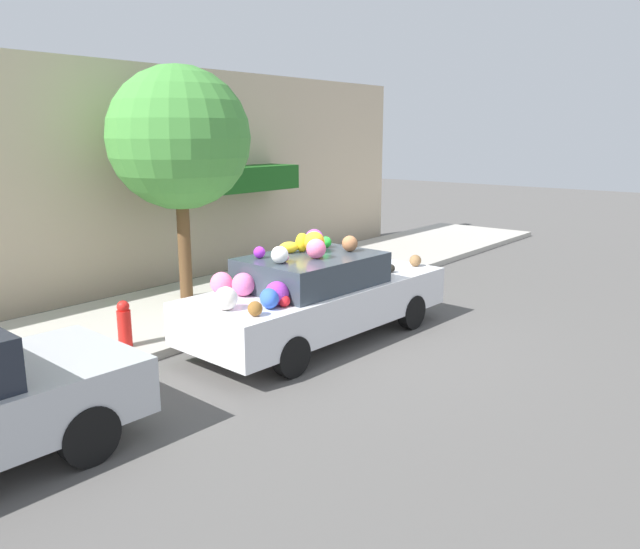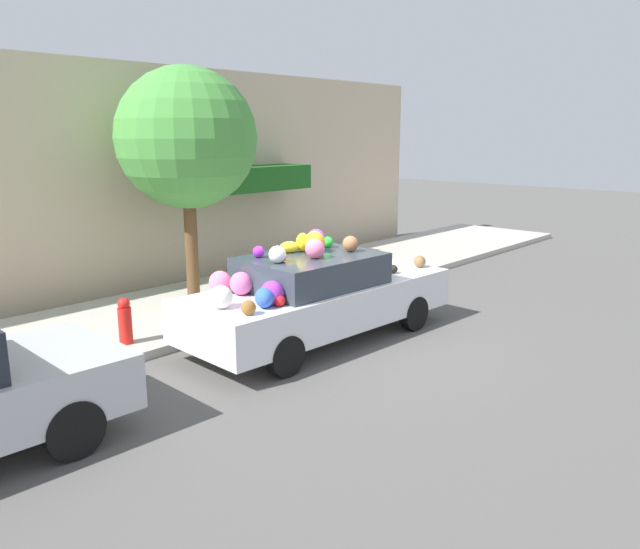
% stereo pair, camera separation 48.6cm
% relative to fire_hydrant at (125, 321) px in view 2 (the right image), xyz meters
% --- Properties ---
extents(ground_plane, '(60.00, 60.00, 0.00)m').
position_rel_fire_hydrant_xyz_m(ground_plane, '(2.40, -1.64, -0.48)').
color(ground_plane, '#565451').
extents(sidewalk_curb, '(24.00, 3.20, 0.14)m').
position_rel_fire_hydrant_xyz_m(sidewalk_curb, '(2.40, 1.06, -0.41)').
color(sidewalk_curb, '#B2ADA3').
rests_on(sidewalk_curb, ground).
extents(building_facade, '(18.00, 1.20, 4.56)m').
position_rel_fire_hydrant_xyz_m(building_facade, '(2.55, 3.27, 1.79)').
color(building_facade, '#C6B293').
rests_on(building_facade, ground).
extents(street_tree, '(2.57, 2.57, 4.25)m').
position_rel_fire_hydrant_xyz_m(street_tree, '(2.36, 1.53, 2.61)').
color(street_tree, brown).
rests_on(street_tree, sidewalk_curb).
extents(fire_hydrant, '(0.20, 0.20, 0.70)m').
position_rel_fire_hydrant_xyz_m(fire_hydrant, '(0.00, 0.00, 0.00)').
color(fire_hydrant, red).
rests_on(fire_hydrant, sidewalk_curb).
extents(art_car, '(4.67, 1.91, 1.71)m').
position_rel_fire_hydrant_xyz_m(art_car, '(2.33, -1.71, 0.26)').
color(art_car, silver).
rests_on(art_car, ground).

